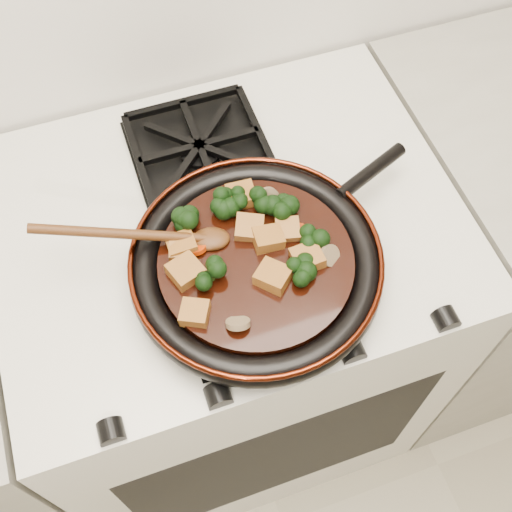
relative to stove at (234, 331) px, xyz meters
name	(u,v)px	position (x,y,z in m)	size (l,w,h in m)	color
stove	(234,331)	(0.00, 0.00, 0.00)	(0.76, 0.60, 0.90)	silver
burner_grate_front	(254,287)	(0.00, -0.14, 0.46)	(0.23, 0.23, 0.03)	black
burner_grate_back	(200,149)	(0.00, 0.14, 0.46)	(0.23, 0.23, 0.03)	black
skillet	(257,264)	(0.01, -0.12, 0.49)	(0.48, 0.37, 0.05)	black
braising_sauce	(256,263)	(0.01, -0.12, 0.50)	(0.29, 0.29, 0.02)	black
tofu_cube_0	(195,313)	(-0.10, -0.18, 0.52)	(0.04, 0.04, 0.02)	brown
tofu_cube_1	(186,272)	(-0.09, -0.11, 0.52)	(0.04, 0.04, 0.02)	brown
tofu_cube_2	(268,239)	(0.04, -0.10, 0.52)	(0.04, 0.04, 0.02)	brown
tofu_cube_3	(307,258)	(0.08, -0.15, 0.52)	(0.04, 0.04, 0.02)	brown
tofu_cube_4	(288,230)	(0.07, -0.09, 0.52)	(0.03, 0.04, 0.02)	brown
tofu_cube_5	(249,228)	(0.02, -0.07, 0.52)	(0.04, 0.04, 0.02)	brown
tofu_cube_6	(273,276)	(0.02, -0.16, 0.52)	(0.04, 0.05, 0.02)	brown
tofu_cube_7	(241,196)	(0.02, -0.01, 0.52)	(0.04, 0.04, 0.02)	brown
tofu_cube_8	(182,245)	(-0.09, -0.07, 0.52)	(0.04, 0.04, 0.02)	brown
tofu_cube_9	(179,249)	(-0.09, -0.07, 0.52)	(0.03, 0.03, 0.02)	brown
broccoli_floret_0	(226,203)	(0.00, -0.02, 0.52)	(0.06, 0.06, 0.05)	black
broccoli_floret_1	(280,210)	(0.07, -0.06, 0.52)	(0.06, 0.06, 0.05)	black
broccoli_floret_2	(239,199)	(0.02, -0.02, 0.52)	(0.05, 0.05, 0.06)	black
broccoli_floret_3	(191,222)	(-0.06, -0.03, 0.52)	(0.06, 0.06, 0.05)	black
broccoli_floret_4	(310,239)	(0.09, -0.12, 0.52)	(0.06, 0.06, 0.05)	black
broccoli_floret_5	(257,201)	(0.04, -0.03, 0.52)	(0.06, 0.06, 0.05)	black
broccoli_floret_6	(210,274)	(-0.06, -0.13, 0.52)	(0.06, 0.06, 0.05)	black
broccoli_floret_7	(183,219)	(-0.07, -0.03, 0.52)	(0.06, 0.06, 0.06)	black
broccoli_floret_8	(305,271)	(0.07, -0.17, 0.52)	(0.06, 0.06, 0.05)	black
carrot_coin_0	(197,247)	(-0.07, -0.08, 0.51)	(0.03, 0.03, 0.01)	#AF2D04
carrot_coin_1	(291,227)	(0.08, -0.09, 0.51)	(0.03, 0.03, 0.01)	#AF2D04
carrot_coin_2	(274,275)	(0.03, -0.16, 0.51)	(0.03, 0.03, 0.01)	#AF2D04
carrot_coin_3	(299,230)	(0.09, -0.10, 0.51)	(0.03, 0.03, 0.01)	#AF2D04
mushroom_slice_0	(268,198)	(0.06, -0.03, 0.52)	(0.03, 0.03, 0.01)	#786345
mushroom_slice_1	(330,256)	(0.11, -0.15, 0.52)	(0.03, 0.03, 0.01)	#786345
mushroom_slice_2	(238,323)	(-0.05, -0.21, 0.52)	(0.03, 0.03, 0.01)	#786345
wooden_spoon	(159,236)	(-0.11, -0.05, 0.53)	(0.16, 0.07, 0.26)	#48270F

